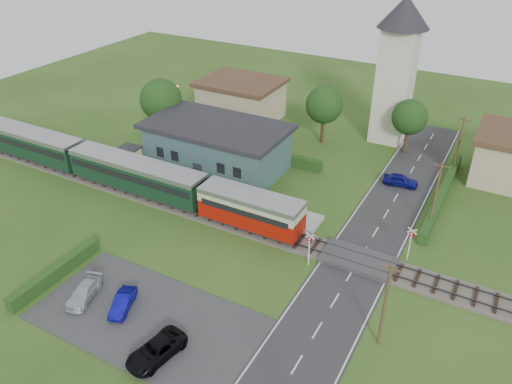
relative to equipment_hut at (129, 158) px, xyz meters
The scene contains 30 objects.
ground 18.82m from the equipment_hut, 16.11° to the right, with size 120.00×120.00×0.00m, color #2D4C19.
railway_track 18.36m from the equipment_hut, 10.08° to the right, with size 76.00×3.20×0.49m.
road 28.53m from the equipment_hut, 10.52° to the right, with size 6.00×70.00×0.05m, color #28282B.
car_park 23.90m from the equipment_hut, 46.19° to the right, with size 17.00×9.00×0.08m, color #333335.
crossing_deck 28.22m from the equipment_hut, ahead, with size 6.20×3.40×0.45m, color #333335.
platform 8.14m from the equipment_hut, ahead, with size 30.00×3.00×0.45m, color gray.
equipment_hut is the anchor object (origin of this frame).
station_building 9.92m from the equipment_hut, 35.92° to the left, with size 16.00×9.00×5.30m.
train 3.30m from the equipment_hut, 78.17° to the right, with size 43.20×2.90×3.40m.
church_tower 33.48m from the equipment_hut, 44.75° to the left, with size 6.00×6.00×17.60m.
house_west 20.05m from the equipment_hut, 81.38° to the left, with size 10.80×8.80×5.50m.
hedge_carpark 18.61m from the equipment_hut, 67.85° to the right, with size 0.80×9.00×1.20m, color #193814.
hedge_roadside 33.98m from the equipment_hut, 18.54° to the left, with size 0.80×18.00×1.20m, color #193814.
hedge_station 13.09m from the equipment_hut, 52.16° to the left, with size 22.00×0.80×1.30m, color #193814.
tree_a 9.73m from the equipment_hut, 102.80° to the left, with size 5.20×5.20×8.00m.
tree_b 24.16m from the equipment_hut, 48.05° to the left, with size 4.60×4.60×7.34m.
tree_c 32.81m from the equipment_hut, 37.29° to the left, with size 4.20×4.20×6.78m.
utility_pole_b 34.14m from the equipment_hut, 19.18° to the right, with size 1.40×0.22×7.00m.
utility_pole_c 32.61m from the equipment_hut, ahead, with size 1.40×0.22×7.00m.
utility_pole_d 36.37m from the equipment_hut, 27.55° to the left, with size 1.40×0.22×7.00m.
crossing_signal_near 25.04m from the equipment_hut, 12.94° to the right, with size 0.84×0.28×3.28m.
crossing_signal_far 31.61m from the equipment_hut, ahead, with size 0.84×0.28×3.28m.
streetlamp_west 15.39m from the equipment_hut, 105.12° to the left, with size 0.30×0.30×5.15m.
streetlamp_east 40.41m from the equipment_hut, 32.67° to the left, with size 0.30×0.30×5.15m.
car_on_road 30.03m from the equipment_hut, 22.76° to the left, with size 1.47×3.65×1.24m, color navy.
car_park_blue 22.36m from the equipment_hut, 50.48° to the right, with size 1.17×3.36×1.11m, color #08077E.
car_park_silver 20.85m from the equipment_hut, 58.80° to the right, with size 1.57×3.86×1.12m, color #B1BDC9.
car_park_dark 27.65m from the equipment_hut, 45.48° to the right, with size 2.04×4.42×1.23m, color black.
pedestrian_near 13.81m from the equipment_hut, ahead, with size 0.69×0.45×1.89m, color gray.
pedestrian_far 3.66m from the equipment_hut, ahead, with size 0.86×0.67×1.76m, color gray.
Camera 1 is at (18.57, -31.77, 27.09)m, focal length 35.00 mm.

